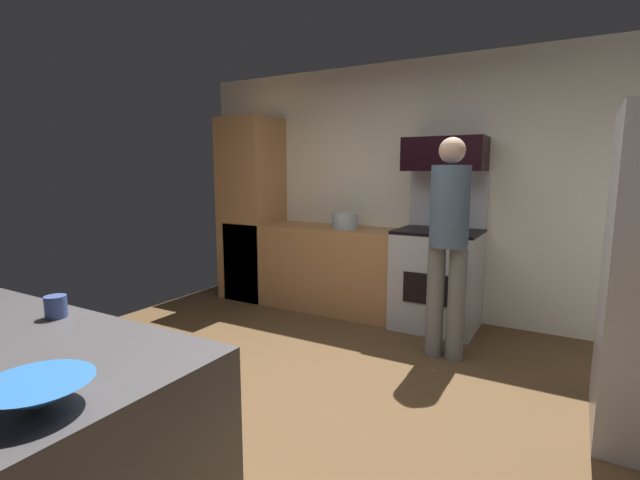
# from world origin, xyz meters

# --- Properties ---
(ground_plane) EXTENTS (5.20, 4.80, 0.02)m
(ground_plane) POSITION_xyz_m (0.00, 0.00, -0.01)
(ground_plane) COLOR brown
(wall_back) EXTENTS (5.20, 0.12, 2.60)m
(wall_back) POSITION_xyz_m (0.00, 2.34, 1.30)
(wall_back) COLOR #EDE4CC
(wall_back) RESTS_ON ground
(lower_cabinet_run) EXTENTS (2.40, 0.60, 0.90)m
(lower_cabinet_run) POSITION_xyz_m (-0.90, 1.98, 0.45)
(lower_cabinet_run) COLOR #B47D4B
(lower_cabinet_run) RESTS_ON ground
(cabinet_column) EXTENTS (0.60, 0.60, 2.10)m
(cabinet_column) POSITION_xyz_m (-1.90, 1.98, 1.05)
(cabinet_column) COLOR #B47D4B
(cabinet_column) RESTS_ON ground
(oven_range) EXTENTS (0.76, 0.65, 1.50)m
(oven_range) POSITION_xyz_m (0.33, 1.97, 0.51)
(oven_range) COLOR #B9B9BE
(oven_range) RESTS_ON ground
(microwave) EXTENTS (0.74, 0.38, 0.31)m
(microwave) POSITION_xyz_m (0.33, 2.06, 1.65)
(microwave) COLOR black
(microwave) RESTS_ON oven_range
(person_cook) EXTENTS (0.31, 0.30, 1.75)m
(person_cook) POSITION_xyz_m (0.59, 1.28, 0.99)
(person_cook) COLOR slate
(person_cook) RESTS_ON ground
(mixing_bowl_large) EXTENTS (0.27, 0.27, 0.08)m
(mixing_bowl_large) POSITION_xyz_m (0.30, -1.68, 0.94)
(mixing_bowl_large) COLOR #2C69B3
(mixing_bowl_large) RESTS_ON counter_island
(mug_coffee) EXTENTS (0.09, 0.09, 0.09)m
(mug_coffee) POSITION_xyz_m (-0.39, -1.23, 0.95)
(mug_coffee) COLOR #3B4F8C
(mug_coffee) RESTS_ON counter_island
(stock_pot) EXTENTS (0.28, 0.28, 0.16)m
(stock_pot) POSITION_xyz_m (-0.67, 1.98, 0.98)
(stock_pot) COLOR #B1BEC3
(stock_pot) RESTS_ON lower_cabinet_run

